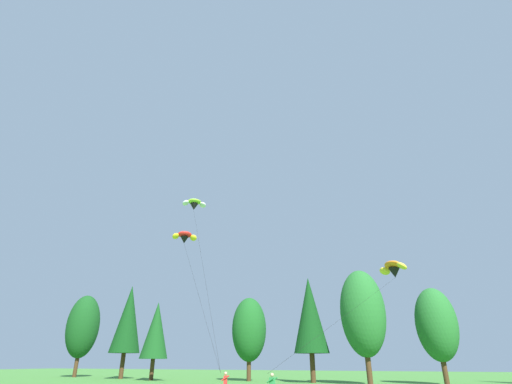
# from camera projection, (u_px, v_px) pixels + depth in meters

# --- Properties ---
(treeline_tree_a) EXTENTS (5.31, 5.31, 12.99)m
(treeline_tree_a) POSITION_uv_depth(u_px,v_px,m) (83.00, 326.00, 65.18)
(treeline_tree_a) COLOR #472D19
(treeline_tree_a) RESTS_ON ground_plane
(treeline_tree_b) EXTENTS (4.58, 4.58, 13.54)m
(treeline_tree_b) POSITION_uv_depth(u_px,v_px,m) (128.00, 319.00, 59.58)
(treeline_tree_b) COLOR #472D19
(treeline_tree_b) RESTS_ON ground_plane
(treeline_tree_c) EXTENTS (3.87, 3.87, 10.33)m
(treeline_tree_c) POSITION_uv_depth(u_px,v_px,m) (156.00, 330.00, 54.42)
(treeline_tree_c) COLOR #472D19
(treeline_tree_c) RESTS_ON ground_plane
(treeline_tree_d) EXTENTS (4.65, 4.65, 10.55)m
(treeline_tree_d) POSITION_uv_depth(u_px,v_px,m) (249.00, 329.00, 52.11)
(treeline_tree_d) COLOR #472D19
(treeline_tree_d) RESTS_ON ground_plane
(treeline_tree_e) EXTENTS (4.37, 4.37, 12.58)m
(treeline_tree_e) POSITION_uv_depth(u_px,v_px,m) (310.00, 314.00, 48.90)
(treeline_tree_e) COLOR #472D19
(treeline_tree_e) RESTS_ON ground_plane
(treeline_tree_f) EXTENTS (5.20, 5.20, 12.59)m
(treeline_tree_f) POSITION_uv_depth(u_px,v_px,m) (363.00, 313.00, 44.99)
(treeline_tree_f) COLOR #472D19
(treeline_tree_f) RESTS_ON ground_plane
(treeline_tree_g) EXTENTS (4.62, 4.62, 10.44)m
(treeline_tree_g) POSITION_uv_depth(u_px,v_px,m) (436.00, 324.00, 44.34)
(treeline_tree_g) COLOR #472D19
(treeline_tree_g) RESTS_ON ground_plane
(kite_flyer_near) EXTENTS (0.71, 0.73, 1.69)m
(kite_flyer_near) POSITION_uv_depth(u_px,v_px,m) (225.00, 383.00, 26.12)
(kite_flyer_near) COLOR #4C4C51
(kite_flyer_near) RESTS_ON ground_plane
(parafoil_kite_high_lime_white) EXTENTS (9.54, 9.50, 17.63)m
(parafoil_kite_high_lime_white) POSITION_uv_depth(u_px,v_px,m) (194.00, 204.00, 43.10)
(parafoil_kite_high_lime_white) COLOR #93D633
(parafoil_kite_mid_orange) EXTENTS (9.38, 16.56, 9.94)m
(parafoil_kite_mid_orange) POSITION_uv_depth(u_px,v_px,m) (393.00, 269.00, 37.41)
(parafoil_kite_mid_orange) COLOR orange
(parafoil_kite_far_red_yellow) EXTENTS (12.14, 12.09, 14.95)m
(parafoil_kite_far_red_yellow) POSITION_uv_depth(u_px,v_px,m) (185.00, 237.00, 44.98)
(parafoil_kite_far_red_yellow) COLOR red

